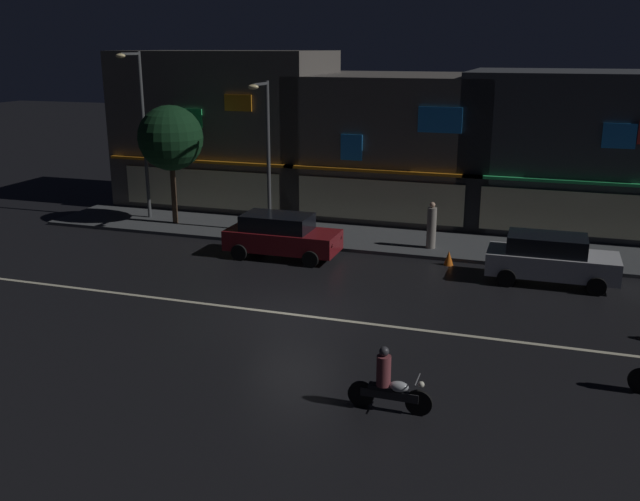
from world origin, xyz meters
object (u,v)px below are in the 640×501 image
traffic_cone (449,258)px  streetlamp_mid (266,144)px  pedestrian_on_sidewalk (431,227)px  streetlamp_west (141,123)px  parked_car_near_kerb (281,235)px  parked_car_trailing (550,258)px  motorcycle_following (388,384)px

traffic_cone → streetlamp_mid: bearing=167.4°
streetlamp_mid → pedestrian_on_sidewalk: 7.59m
streetlamp_west → pedestrian_on_sidewalk: bearing=-3.9°
parked_car_near_kerb → parked_car_trailing: size_ratio=1.00×
streetlamp_mid → motorcycle_following: streetlamp_mid is taller
pedestrian_on_sidewalk → traffic_cone: bearing=-47.2°
streetlamp_mid → traffic_cone: bearing=-12.6°
parked_car_trailing → motorcycle_following: 10.83m
pedestrian_on_sidewalk → parked_car_near_kerb: bearing=-141.4°
parked_car_near_kerb → motorcycle_following: size_ratio=2.26×
parked_car_near_kerb → streetlamp_mid: bearing=-58.3°
streetlamp_mid → streetlamp_west: bearing=173.3°
traffic_cone → streetlamp_west: bearing=170.0°
parked_car_near_kerb → traffic_cone: bearing=-171.2°
streetlamp_west → pedestrian_on_sidewalk: 13.82m
parked_car_near_kerb → motorcycle_following: 12.17m
streetlamp_west → parked_car_near_kerb: bearing=-23.5°
streetlamp_west → streetlamp_mid: 6.40m
streetlamp_west → motorcycle_following: bearing=-43.5°
streetlamp_west → parked_car_near_kerb: size_ratio=1.73×
pedestrian_on_sidewalk → parked_car_trailing: 5.17m
streetlamp_mid → parked_car_near_kerb: (1.69, -2.74, -3.05)m
streetlamp_west → motorcycle_following: streetlamp_west is taller
streetlamp_mid → parked_car_trailing: (11.49, -2.72, -3.05)m
streetlamp_west → pedestrian_on_sidewalk: (13.33, -0.91, -3.52)m
streetlamp_mid → parked_car_near_kerb: streetlamp_mid is taller
pedestrian_on_sidewalk → parked_car_trailing: bearing=-17.1°
streetlamp_mid → motorcycle_following: (8.18, -13.03, -3.29)m
pedestrian_on_sidewalk → parked_car_trailing: (4.48, -2.57, -0.13)m
streetlamp_mid → pedestrian_on_sidewalk: (7.00, -0.16, -2.93)m
streetlamp_west → traffic_cone: streetlamp_west is taller
streetlamp_mid → parked_car_trailing: bearing=-13.3°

